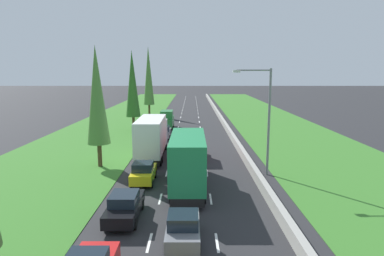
% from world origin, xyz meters
% --- Properties ---
extents(ground_plane, '(300.00, 300.00, 0.00)m').
position_xyz_m(ground_plane, '(0.00, 60.00, 0.00)').
color(ground_plane, '#28282B').
rests_on(ground_plane, ground).
extents(grass_verge_left, '(14.00, 140.00, 0.04)m').
position_xyz_m(grass_verge_left, '(-12.65, 60.00, 0.02)').
color(grass_verge_left, '#387528').
rests_on(grass_verge_left, ground).
extents(grass_verge_right, '(14.00, 140.00, 0.04)m').
position_xyz_m(grass_verge_right, '(14.35, 60.00, 0.02)').
color(grass_verge_right, '#387528').
rests_on(grass_verge_right, ground).
extents(median_barrier, '(0.44, 120.00, 0.85)m').
position_xyz_m(median_barrier, '(5.70, 60.00, 0.42)').
color(median_barrier, '#9E9B93').
rests_on(median_barrier, ground).
extents(lane_markings, '(3.64, 116.00, 0.01)m').
position_xyz_m(lane_markings, '(0.00, 60.00, 0.01)').
color(lane_markings, white).
rests_on(lane_markings, ground).
extents(grey_hatchback_centre_lane, '(1.74, 3.90, 1.72)m').
position_xyz_m(grey_hatchback_centre_lane, '(0.00, 14.94, 0.84)').
color(grey_hatchback_centre_lane, slate).
rests_on(grey_hatchback_centre_lane, ground).
extents(black_sedan_left_lane, '(1.82, 4.50, 1.64)m').
position_xyz_m(black_sedan_left_lane, '(-3.56, 17.82, 0.81)').
color(black_sedan_left_lane, black).
rests_on(black_sedan_left_lane, ground).
extents(yellow_hatchback_left_lane, '(1.74, 3.90, 1.72)m').
position_xyz_m(yellow_hatchback_left_lane, '(-3.39, 24.43, 0.84)').
color(yellow_hatchback_left_lane, yellow).
rests_on(yellow_hatchback_left_lane, ground).
extents(green_box_truck_centre_lane, '(2.46, 9.40, 4.18)m').
position_xyz_m(green_box_truck_centre_lane, '(0.15, 23.24, 2.18)').
color(green_box_truck_centre_lane, black).
rests_on(green_box_truck_centre_lane, ground).
extents(red_van_centre_lane, '(1.96, 4.90, 2.82)m').
position_xyz_m(red_van_centre_lane, '(0.17, 32.47, 1.40)').
color(red_van_centre_lane, red).
rests_on(red_van_centre_lane, ground).
extents(white_box_truck_left_lane, '(2.46, 9.40, 4.18)m').
position_xyz_m(white_box_truck_left_lane, '(-3.61, 32.27, 2.18)').
color(white_box_truck_left_lane, black).
rests_on(white_box_truck_left_lane, ground).
extents(grey_sedan_left_lane, '(1.82, 4.50, 1.64)m').
position_xyz_m(grey_sedan_left_lane, '(-3.33, 42.57, 0.81)').
color(grey_sedan_left_lane, slate).
rests_on(grey_sedan_left_lane, ground).
extents(green_van_left_lane, '(1.96, 4.90, 2.82)m').
position_xyz_m(green_van_left_lane, '(-3.42, 50.13, 1.40)').
color(green_van_left_lane, '#237A33').
rests_on(green_van_left_lane, ground).
extents(poplar_tree_second, '(2.08, 2.08, 11.10)m').
position_xyz_m(poplar_tree_second, '(-8.10, 29.02, 6.60)').
color(poplar_tree_second, '#4C3823').
rests_on(poplar_tree_second, ground).
extents(poplar_tree_third, '(2.10, 2.10, 11.83)m').
position_xyz_m(poplar_tree_third, '(-8.23, 47.84, 6.97)').
color(poplar_tree_third, '#4C3823').
rests_on(poplar_tree_third, ground).
extents(poplar_tree_fourth, '(2.14, 2.14, 13.68)m').
position_xyz_m(poplar_tree_fourth, '(-8.19, 65.98, 7.90)').
color(poplar_tree_fourth, '#4C3823').
rests_on(poplar_tree_fourth, ground).
extents(street_light_mast, '(3.20, 0.28, 9.00)m').
position_xyz_m(street_light_mast, '(6.54, 26.56, 5.23)').
color(street_light_mast, gray).
rests_on(street_light_mast, ground).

